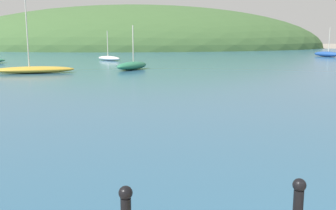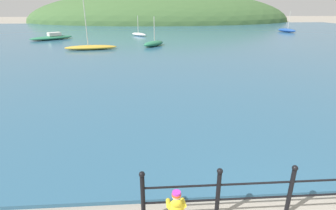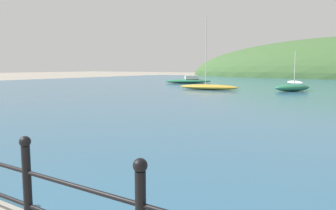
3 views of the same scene
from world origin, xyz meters
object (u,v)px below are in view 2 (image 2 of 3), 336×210
object	(u,v)px
boat_mid_harbor	(52,37)
boat_far_left	(154,43)
child_in_coat	(176,209)
boat_white_sailboat	(287,30)
boat_nearest_quay	(91,47)
boat_green_fishing	(139,34)

from	to	relation	value
boat_mid_harbor	boat_far_left	bearing A→B (deg)	-27.01
child_in_coat	boat_far_left	xyz separation A→B (m)	(-0.03, 24.03, -0.22)
boat_far_left	boat_white_sailboat	bearing A→B (deg)	32.54
boat_nearest_quay	boat_mid_harbor	bearing A→B (deg)	128.28
boat_mid_harbor	boat_far_left	distance (m)	14.10
boat_mid_harbor	boat_green_fishing	size ratio (longest dim) A/B	1.94
boat_white_sailboat	boat_green_fishing	xyz separation A→B (m)	(-23.15, -3.75, -0.07)
boat_nearest_quay	boat_green_fishing	world-z (taller)	boat_nearest_quay
boat_white_sailboat	boat_mid_harbor	size ratio (longest dim) A/B	0.64
boat_green_fishing	child_in_coat	bearing A→B (deg)	-86.75
boat_nearest_quay	boat_white_sailboat	xyz separation A→B (m)	(27.37, 15.33, 0.05)
boat_far_left	boat_green_fishing	size ratio (longest dim) A/B	1.14
child_in_coat	boat_green_fishing	xyz separation A→B (m)	(-1.92, 33.84, -0.28)
boat_white_sailboat	boat_mid_harbor	world-z (taller)	boat_white_sailboat
boat_nearest_quay	boat_green_fishing	xyz separation A→B (m)	(4.22, 11.58, -0.02)
boat_far_left	boat_green_fishing	world-z (taller)	boat_far_left
boat_mid_harbor	child_in_coat	bearing A→B (deg)	-67.52
child_in_coat	boat_mid_harbor	size ratio (longest dim) A/B	0.19
child_in_coat	boat_white_sailboat	size ratio (longest dim) A/B	0.30
boat_mid_harbor	boat_green_fishing	xyz separation A→B (m)	(10.67, 3.41, -0.05)
child_in_coat	boat_mid_harbor	world-z (taller)	child_in_coat
child_in_coat	boat_white_sailboat	bearing A→B (deg)	60.55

